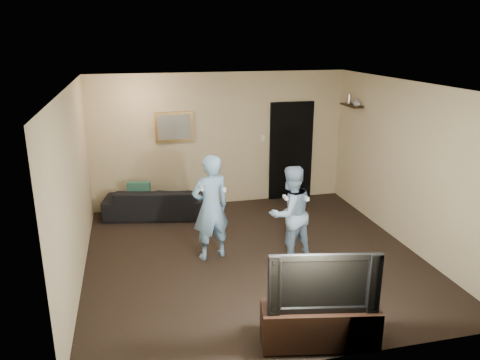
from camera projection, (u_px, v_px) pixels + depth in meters
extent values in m
plane|color=black|center=(253.00, 256.00, 7.21)|extent=(5.00, 5.00, 0.00)
cube|color=silver|center=(255.00, 85.00, 6.44)|extent=(5.00, 5.00, 0.04)
cube|color=#C8B285|center=(221.00, 140.00, 9.15)|extent=(5.00, 0.04, 2.60)
cube|color=#C8B285|center=(321.00, 248.00, 4.50)|extent=(5.00, 0.04, 2.60)
cube|color=#C8B285|center=(74.00, 188.00, 6.27)|extent=(0.04, 5.00, 2.60)
cube|color=#C8B285|center=(407.00, 165.00, 7.38)|extent=(0.04, 5.00, 2.60)
imported|color=black|center=(157.00, 202.00, 8.73)|extent=(2.00, 1.10, 0.55)
cube|color=#174538|center=(139.00, 193.00, 8.60)|extent=(0.43, 0.22, 0.41)
cube|color=olive|center=(174.00, 127.00, 8.83)|extent=(0.72, 0.05, 0.57)
cube|color=slate|center=(174.00, 127.00, 8.81)|extent=(0.62, 0.01, 0.47)
cube|color=black|center=(291.00, 151.00, 9.53)|extent=(0.90, 0.06, 2.00)
cube|color=silver|center=(263.00, 138.00, 9.31)|extent=(0.08, 0.02, 0.12)
cube|color=black|center=(352.00, 105.00, 8.82)|extent=(0.20, 0.60, 0.03)
imported|color=#A2A2A6|center=(357.00, 102.00, 8.60)|extent=(0.16, 0.16, 0.14)
cylinder|color=silver|center=(349.00, 99.00, 8.90)|extent=(0.06, 0.06, 0.18)
cube|color=black|center=(319.00, 325.00, 5.08)|extent=(1.32, 0.64, 0.45)
imported|color=black|center=(322.00, 279.00, 4.91)|extent=(1.18, 0.37, 0.67)
imported|color=#7EADDA|center=(211.00, 207.00, 6.95)|extent=(0.67, 0.53, 1.62)
cube|color=white|center=(202.00, 188.00, 6.60)|extent=(0.04, 0.14, 0.04)
cube|color=white|center=(224.00, 190.00, 6.68)|extent=(0.05, 0.09, 0.05)
imported|color=#8CABCC|center=(290.00, 213.00, 6.94)|extent=(0.83, 0.73, 1.46)
cube|color=white|center=(285.00, 198.00, 6.60)|extent=(0.04, 0.14, 0.04)
cube|color=white|center=(307.00, 199.00, 6.68)|extent=(0.05, 0.09, 0.05)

